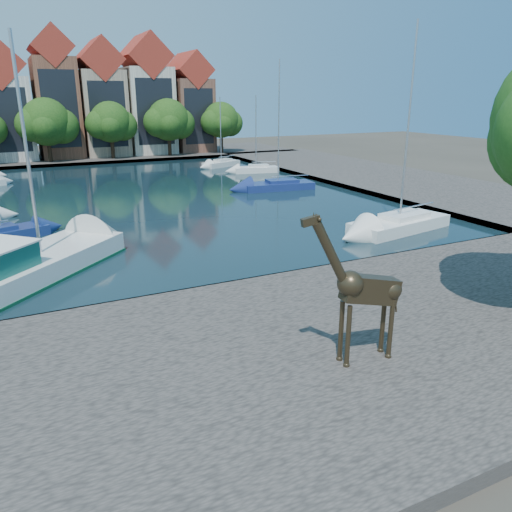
{
  "coord_description": "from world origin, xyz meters",
  "views": [
    {
      "loc": [
        -11.0,
        -20.07,
        8.76
      ],
      "look_at": [
        -2.09,
        -2.0,
        2.24
      ],
      "focal_mm": 35.0,
      "sensor_mm": 36.0,
      "label": 1
    }
  ],
  "objects": [
    {
      "name": "sailboat_left_b",
      "position": [
        -12.0,
        14.05,
        0.57
      ],
      "size": [
        5.78,
        3.6,
        9.3
      ],
      "color": "navy",
      "rests_on": "water_basin"
    },
    {
      "name": "near_quay",
      "position": [
        0.0,
        -7.0,
        0.25
      ],
      "size": [
        50.0,
        14.0,
        0.5
      ],
      "primitive_type": "cube",
      "color": "#544E49",
      "rests_on": "ground"
    },
    {
      "name": "far_tree_mid_west",
      "position": [
        -5.89,
        50.49,
        5.29
      ],
      "size": [
        7.8,
        6.0,
        8.0
      ],
      "color": "#332114",
      "rests_on": "far_quay"
    },
    {
      "name": "townhouse_west_inner",
      "position": [
        -10.5,
        55.99,
        7.35
      ],
      "size": [
        6.43,
        9.18,
        15.15
      ],
      "color": "silver",
      "rests_on": "far_quay"
    },
    {
      "name": "giraffe_statue",
      "position": [
        -1.59,
        -8.55,
        2.96
      ],
      "size": [
        3.51,
        0.74,
        5.01
      ],
      "color": "#352A1A",
      "rests_on": "near_quay"
    },
    {
      "name": "townhouse_east_end",
      "position": [
        15.0,
        55.99,
        7.11
      ],
      "size": [
        5.44,
        9.18,
        14.43
      ],
      "color": "brown",
      "rests_on": "far_quay"
    },
    {
      "name": "ground",
      "position": [
        0.0,
        0.0,
        0.0
      ],
      "size": [
        160.0,
        160.0,
        0.0
      ],
      "primitive_type": "plane",
      "color": "#38332B",
      "rests_on": "ground"
    },
    {
      "name": "townhouse_east_inner",
      "position": [
        2.0,
        55.99,
        7.73
      ],
      "size": [
        5.94,
        9.18,
        15.79
      ],
      "color": "tan",
      "rests_on": "far_quay"
    },
    {
      "name": "sailboat_right_d",
      "position": [
        13.3,
        39.22,
        0.58
      ],
      "size": [
        5.42,
        3.63,
        8.46
      ],
      "color": "silver",
      "rests_on": "water_basin"
    },
    {
      "name": "far_tree_east",
      "position": [
        10.11,
        50.49,
        5.24
      ],
      "size": [
        7.54,
        5.8,
        7.84
      ],
      "color": "#332114",
      "rests_on": "far_quay"
    },
    {
      "name": "townhouse_east_mid",
      "position": [
        8.5,
        55.99,
        8.1
      ],
      "size": [
        6.43,
        9.18,
        16.65
      ],
      "color": "beige",
      "rests_on": "far_quay"
    },
    {
      "name": "far_tree_far_east",
      "position": [
        18.09,
        50.49,
        5.08
      ],
      "size": [
        6.76,
        5.2,
        7.36
      ],
      "color": "#332114",
      "rests_on": "far_quay"
    },
    {
      "name": "sailboat_right_a",
      "position": [
        12.0,
        4.81,
        0.7
      ],
      "size": [
        7.92,
        3.95,
        12.99
      ],
      "color": "white",
      "rests_on": "water_basin"
    },
    {
      "name": "sailboat_right_c",
      "position": [
        15.0,
        32.69,
        0.59
      ],
      "size": [
        5.4,
        2.88,
        8.67
      ],
      "color": "silver",
      "rests_on": "water_basin"
    },
    {
      "name": "sailboat_right_b",
      "position": [
        12.0,
        21.82,
        0.6
      ],
      "size": [
        7.06,
        3.24,
        11.77
      ],
      "color": "navy",
      "rests_on": "water_basin"
    },
    {
      "name": "far_quay",
      "position": [
        0.0,
        56.0,
        0.25
      ],
      "size": [
        60.0,
        16.0,
        0.5
      ],
      "primitive_type": "cube",
      "color": "#544E49",
      "rests_on": "ground"
    },
    {
      "name": "water_basin",
      "position": [
        0.0,
        24.0,
        0.04
      ],
      "size": [
        38.0,
        50.0,
        0.08
      ],
      "primitive_type": "cube",
      "color": "black",
      "rests_on": "ground"
    },
    {
      "name": "townhouse_center",
      "position": [
        -4.0,
        55.99,
        8.36
      ],
      "size": [
        5.44,
        9.18,
        16.93
      ],
      "color": "brown",
      "rests_on": "far_quay"
    },
    {
      "name": "far_tree_mid_east",
      "position": [
        2.1,
        50.49,
        5.13
      ],
      "size": [
        7.02,
        5.4,
        7.52
      ],
      "color": "#332114",
      "rests_on": "far_quay"
    },
    {
      "name": "right_quay",
      "position": [
        25.0,
        24.0,
        0.25
      ],
      "size": [
        14.0,
        52.0,
        0.5
      ],
      "primitive_type": "cube",
      "color": "#544E49",
      "rests_on": "ground"
    },
    {
      "name": "motorsailer",
      "position": [
        -11.46,
        5.05,
        0.96
      ],
      "size": [
        11.17,
        11.12,
        11.5
      ],
      "color": "silver",
      "rests_on": "water_basin"
    }
  ]
}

